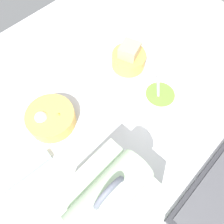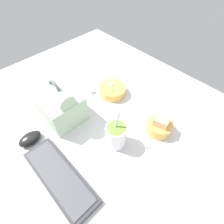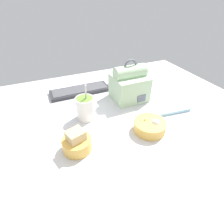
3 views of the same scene
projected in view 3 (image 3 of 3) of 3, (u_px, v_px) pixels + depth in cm
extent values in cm
cube|color=silver|center=(114.00, 119.00, 80.70)|extent=(140.00, 110.00, 2.00)
cube|color=#2D2D33|center=(80.00, 91.00, 99.18)|extent=(32.93, 11.08, 1.80)
cube|color=#47474C|center=(80.00, 89.00, 98.57)|extent=(30.30, 9.08, 0.30)
cube|color=#B7D6AD|center=(129.00, 88.00, 90.53)|extent=(16.87, 15.71, 12.75)
cylinder|color=#B7D6AD|center=(130.00, 72.00, 85.70)|extent=(16.03, 7.01, 7.01)
cube|color=slate|center=(141.00, 98.00, 87.19)|extent=(4.72, 0.30, 3.83)
torus|color=slate|center=(130.00, 66.00, 83.87)|extent=(6.90, 1.00, 6.90)
cylinder|color=white|center=(85.00, 108.00, 77.14)|extent=(8.22, 8.22, 10.35)
cylinder|color=olive|center=(84.00, 99.00, 74.31)|extent=(7.24, 7.24, 0.60)
cylinder|color=silver|center=(86.00, 96.00, 73.37)|extent=(0.70, 3.56, 11.71)
cylinder|color=#EAB24C|center=(77.00, 144.00, 63.16)|extent=(10.61, 10.61, 4.87)
cube|color=tan|center=(76.00, 139.00, 61.60)|extent=(7.19, 6.85, 6.81)
cylinder|color=#EAB24C|center=(150.00, 126.00, 71.77)|extent=(13.12, 13.12, 4.35)
ellipsoid|color=white|center=(156.00, 124.00, 70.82)|extent=(3.57, 3.57, 4.20)
cone|color=#EFBC47|center=(144.00, 122.00, 71.92)|extent=(5.93, 5.93, 3.70)
sphere|color=#4C5623|center=(156.00, 132.00, 68.84)|extent=(1.57, 1.57, 1.57)
sphere|color=#4C5623|center=(156.00, 130.00, 69.59)|extent=(1.57, 1.57, 1.57)
ellipsoid|color=black|center=(114.00, 83.00, 105.48)|extent=(5.90, 9.21, 3.69)
cube|color=#99C6D6|center=(172.00, 112.00, 82.35)|extent=(19.67, 4.51, 1.60)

